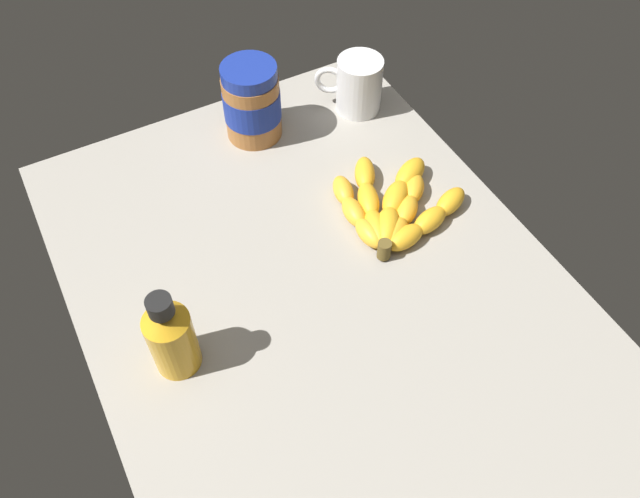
# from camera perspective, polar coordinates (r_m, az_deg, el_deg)

# --- Properties ---
(ground_plane) EXTENTS (0.88, 0.64, 0.04)m
(ground_plane) POSITION_cam_1_polar(r_m,az_deg,el_deg) (0.91, 0.18, -4.14)
(ground_plane) COLOR gray
(banana_bunch) EXTENTS (0.20, 0.19, 0.04)m
(banana_bunch) POSITION_cam_1_polar(r_m,az_deg,el_deg) (0.97, 6.41, 3.69)
(banana_bunch) COLOR gold
(banana_bunch) RESTS_ON ground_plane
(peanut_butter_jar) EXTENTS (0.09, 0.09, 0.13)m
(peanut_butter_jar) POSITION_cam_1_polar(r_m,az_deg,el_deg) (1.07, -6.06, 12.78)
(peanut_butter_jar) COLOR #9E602D
(peanut_butter_jar) RESTS_ON ground_plane
(honey_bottle) EXTENTS (0.06, 0.06, 0.14)m
(honey_bottle) POSITION_cam_1_polar(r_m,az_deg,el_deg) (0.81, -13.08, -7.52)
(honey_bottle) COLOR gold
(honey_bottle) RESTS_ON ground_plane
(coffee_mug) EXTENTS (0.09, 0.10, 0.10)m
(coffee_mug) POSITION_cam_1_polar(r_m,az_deg,el_deg) (1.13, 3.37, 14.32)
(coffee_mug) COLOR silver
(coffee_mug) RESTS_ON ground_plane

